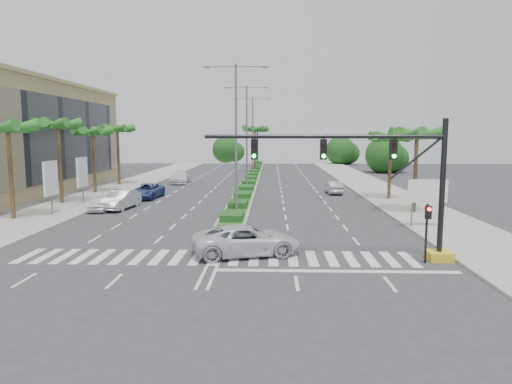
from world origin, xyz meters
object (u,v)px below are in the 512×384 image
at_px(car_crossing, 246,240).
at_px(car_right, 334,187).
at_px(car_parked_c, 146,191).
at_px(car_parked_d, 180,177).
at_px(car_parked_a, 101,203).
at_px(car_parked_b, 121,200).

relative_size(car_crossing, car_right, 1.38).
bearing_deg(car_parked_c, car_parked_d, 92.05).
bearing_deg(car_crossing, car_parked_d, 0.95).
height_order(car_parked_c, car_right, car_parked_c).
relative_size(car_parked_c, car_crossing, 0.93).
relative_size(car_parked_d, car_crossing, 0.96).
height_order(car_parked_d, car_crossing, car_parked_d).
height_order(car_parked_a, car_crossing, car_crossing).
xyz_separation_m(car_parked_b, car_right, (19.87, 11.17, -0.13)).
height_order(car_parked_b, car_right, car_parked_b).
relative_size(car_parked_a, car_crossing, 0.65).
bearing_deg(car_parked_d, car_parked_b, -96.43).
xyz_separation_m(car_parked_b, car_crossing, (11.74, -14.90, -0.01)).
height_order(car_parked_c, car_crossing, car_crossing).
relative_size(car_parked_d, car_right, 1.33).
bearing_deg(car_crossing, car_right, -32.96).
height_order(car_parked_d, car_right, car_parked_d).
bearing_deg(car_parked_a, car_parked_b, 28.46).
height_order(car_parked_a, car_right, car_right).
distance_m(car_parked_c, car_parked_d, 14.76).
distance_m(car_parked_b, car_parked_c, 6.69).
xyz_separation_m(car_parked_c, car_crossing, (11.34, -21.58, 0.06)).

